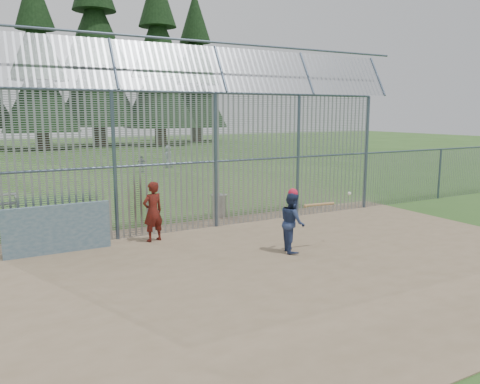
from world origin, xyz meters
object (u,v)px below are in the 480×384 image
onlooker (153,212)px  batter (292,222)px  dugout_wall (58,229)px  trash_can (219,205)px

onlooker → batter: bearing=121.8°
batter → onlooker: bearing=66.2°
dugout_wall → trash_can: size_ratio=3.05×
trash_can → batter: bearing=-92.4°
onlooker → trash_can: size_ratio=1.97×
dugout_wall → trash_can: 5.61m
batter → onlooker: size_ratio=0.92×
batter → trash_can: (0.19, 4.50, -0.39)m
dugout_wall → batter: 5.76m
trash_can → onlooker: bearing=-146.5°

